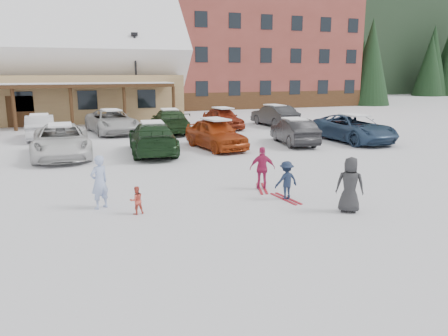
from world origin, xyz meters
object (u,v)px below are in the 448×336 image
object	(u,v)px
toddler_red	(136,200)
bystander_dark	(350,185)
lamp_post	(136,72)
parked_car_10	(112,122)
parked_car_6	(353,128)
child_magenta	(262,168)
parked_car_3	(153,138)
parked_car_5	(294,132)
parked_car_11	(170,121)
parked_car_2	(61,141)
adult_skier	(99,182)
alpine_hotel	(227,29)
parked_car_12	(223,118)
child_navy	(286,180)
parked_car_9	(40,127)
parked_car_13	(274,116)
parked_car_4	(216,134)

from	to	relation	value
toddler_red	bystander_dark	bearing A→B (deg)	151.53
lamp_post	parked_car_10	size ratio (longest dim) A/B	1.26
parked_car_6	child_magenta	bearing A→B (deg)	-143.15
parked_car_3	parked_car_5	world-z (taller)	parked_car_3
toddler_red	parked_car_11	bearing A→B (deg)	-116.61
parked_car_2	parked_car_5	size ratio (longest dim) A/B	1.30
adult_skier	parked_car_2	world-z (taller)	adult_skier
alpine_hotel	parked_car_12	size ratio (longest dim) A/B	7.49
parked_car_5	adult_skier	bearing A→B (deg)	46.16
parked_car_11	toddler_red	bearing A→B (deg)	79.38
parked_car_11	parked_car_6	bearing A→B (deg)	146.89
child_navy	child_magenta	world-z (taller)	child_magenta
parked_car_10	parked_car_9	bearing A→B (deg)	-173.35
toddler_red	child_navy	world-z (taller)	child_navy
parked_car_5	parked_car_12	bearing A→B (deg)	-71.00
parked_car_13	parked_car_9	bearing A→B (deg)	0.21
parked_car_9	child_navy	bearing A→B (deg)	113.81
parked_car_4	alpine_hotel	bearing A→B (deg)	59.87
alpine_hotel	parked_car_4	xyz separation A→B (m)	(-11.21, -28.27, -7.87)
child_magenta	parked_car_12	bearing A→B (deg)	-87.19
parked_car_5	parked_car_2	bearing A→B (deg)	6.91
parked_car_5	parked_car_9	world-z (taller)	parked_car_9
child_navy	parked_car_3	xyz separation A→B (m)	(-2.35, 9.08, 0.16)
child_navy	parked_car_3	size ratio (longest dim) A/B	0.23
parked_car_6	parked_car_10	xyz separation A→B (m)	(-12.38, 8.19, -0.00)
bystander_dark	parked_car_9	distance (m)	19.65
alpine_hotel	parked_car_5	world-z (taller)	alpine_hotel
parked_car_2	parked_car_9	world-z (taller)	parked_car_2
parked_car_3	parked_car_5	distance (m)	7.74
parked_car_5	parked_car_10	size ratio (longest dim) A/B	0.77
parked_car_9	parked_car_12	world-z (taller)	parked_car_12
parked_car_12	adult_skier	bearing A→B (deg)	-126.06
parked_car_9	lamp_post	bearing A→B (deg)	-133.43
parked_car_2	parked_car_12	distance (m)	12.75
parked_car_2	parked_car_10	size ratio (longest dim) A/B	1.01
bystander_dark	parked_car_12	size ratio (longest dim) A/B	0.37
parked_car_3	parked_car_10	world-z (taller)	parked_car_3
parked_car_12	parked_car_2	bearing A→B (deg)	-150.75
bystander_dark	parked_car_3	bearing A→B (deg)	-36.34
bystander_dark	parked_car_13	xyz separation A→B (m)	(7.02, 18.64, -0.03)
parked_car_9	parked_car_10	world-z (taller)	parked_car_10
parked_car_9	parked_car_10	bearing A→B (deg)	-167.04
alpine_hotel	bystander_dark	size ratio (longest dim) A/B	19.99
lamp_post	child_navy	xyz separation A→B (m)	(0.69, -23.68, -3.22)
child_magenta	bystander_dark	bearing A→B (deg)	130.37
bystander_dark	parked_car_9	world-z (taller)	bystander_dark
parked_car_2	parked_car_11	size ratio (longest dim) A/B	1.05
parked_car_4	parked_car_3	bearing A→B (deg)	176.21
lamp_post	bystander_dark	bearing A→B (deg)	-86.06
alpine_hotel	parked_car_3	bearing A→B (deg)	-116.94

